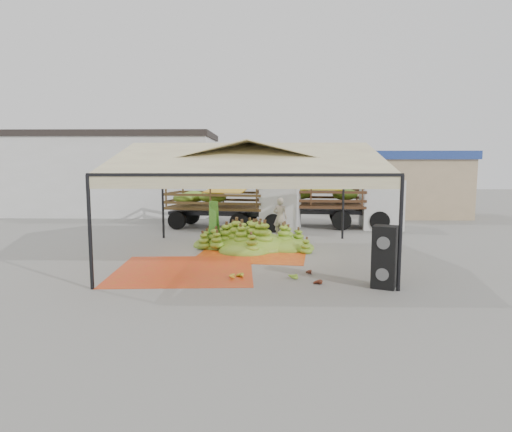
{
  "coord_description": "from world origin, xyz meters",
  "views": [
    {
      "loc": [
        0.52,
        -14.85,
        3.23
      ],
      "look_at": [
        0.2,
        1.5,
        1.3
      ],
      "focal_mm": 30.0,
      "sensor_mm": 36.0,
      "label": 1
    }
  ],
  "objects_px": {
    "vendor": "(280,218)",
    "truck_left": "(238,200)",
    "banana_heap": "(255,234)",
    "speaker_stack": "(384,257)",
    "truck_right": "(334,198)"
  },
  "relations": [
    {
      "from": "banana_heap",
      "to": "speaker_stack",
      "type": "bearing_deg",
      "value": -57.62
    },
    {
      "from": "banana_heap",
      "to": "speaker_stack",
      "type": "xyz_separation_m",
      "value": [
        3.54,
        -5.58,
        0.29
      ]
    },
    {
      "from": "truck_right",
      "to": "truck_left",
      "type": "bearing_deg",
      "value": -168.08
    },
    {
      "from": "vendor",
      "to": "truck_right",
      "type": "relative_size",
      "value": 0.24
    },
    {
      "from": "truck_left",
      "to": "vendor",
      "type": "bearing_deg",
      "value": -44.53
    },
    {
      "from": "vendor",
      "to": "banana_heap",
      "type": "bearing_deg",
      "value": 86.19
    },
    {
      "from": "banana_heap",
      "to": "truck_left",
      "type": "xyz_separation_m",
      "value": [
        -0.98,
        5.25,
        0.9
      ]
    },
    {
      "from": "vendor",
      "to": "truck_left",
      "type": "relative_size",
      "value": 0.26
    },
    {
      "from": "banana_heap",
      "to": "truck_right",
      "type": "distance_m",
      "value": 7.13
    },
    {
      "from": "vendor",
      "to": "truck_left",
      "type": "height_order",
      "value": "truck_left"
    },
    {
      "from": "banana_heap",
      "to": "speaker_stack",
      "type": "height_order",
      "value": "speaker_stack"
    },
    {
      "from": "speaker_stack",
      "to": "vendor",
      "type": "height_order",
      "value": "vendor"
    },
    {
      "from": "truck_right",
      "to": "speaker_stack",
      "type": "bearing_deg",
      "value": -86.61
    },
    {
      "from": "banana_heap",
      "to": "speaker_stack",
      "type": "distance_m",
      "value": 6.62
    },
    {
      "from": "speaker_stack",
      "to": "banana_heap",
      "type": "bearing_deg",
      "value": 146.22
    }
  ]
}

